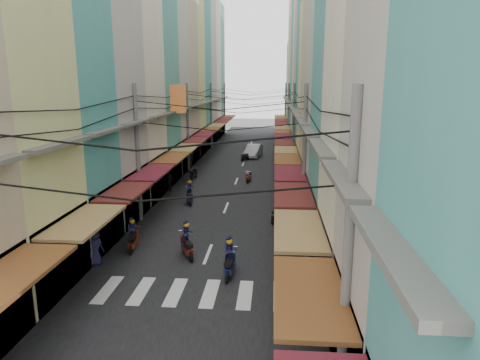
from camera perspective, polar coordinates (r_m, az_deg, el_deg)
The scene contains 15 objects.
ground at distance 23.20m, azimuth -3.54°, elevation -7.95°, with size 160.00×160.00×0.00m, color slate.
road at distance 42.39m, azimuth 0.23°, elevation 1.66°, with size 10.00×80.00×0.02m, color black.
sidewalk_left at distance 43.35m, azimuth -8.37°, elevation 1.80°, with size 3.00×80.00×0.06m, color gray.
sidewalk_right at distance 42.40m, azimuth 9.03°, elevation 1.53°, with size 3.00×80.00×0.06m, color gray.
crosswalk at distance 17.78m, azimuth -6.32°, elevation -14.69°, with size 7.55×2.40×0.01m.
building_row_left at distance 39.63m, azimuth -12.05°, elevation 14.81°, with size 7.80×67.67×23.70m.
building_row_right at distance 38.23m, azimuth 12.12°, elevation 14.34°, with size 7.80×68.98×22.59m.
utility_poles at distance 36.65m, azimuth -0.36°, elevation 10.28°, with size 10.20×66.13×8.20m.
white_car at distance 48.64m, azimuth 1.81°, elevation 3.09°, with size 4.98×1.95×1.76m, color silver.
bicycle at distance 24.66m, azimuth 13.24°, elevation -6.99°, with size 0.60×1.61×1.10m, color black.
moving_scooters at distance 26.27m, azimuth -3.78°, elevation -4.24°, with size 7.70×29.83×1.81m.
parked_scooters at distance 19.69m, azimuth 8.61°, elevation -10.48°, with size 13.10×15.81×1.01m.
pedestrians at distance 25.02m, azimuth -12.74°, elevation -4.19°, with size 12.70×17.48×2.25m.
market_umbrella at distance 16.15m, azimuth 15.13°, elevation -10.42°, with size 2.12×2.12×2.23m.
traffic_sign at distance 20.38m, azimuth 9.02°, elevation -4.60°, with size 0.10×0.65×2.97m.
Camera 1 is at (3.13, -21.47, 8.21)m, focal length 32.00 mm.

